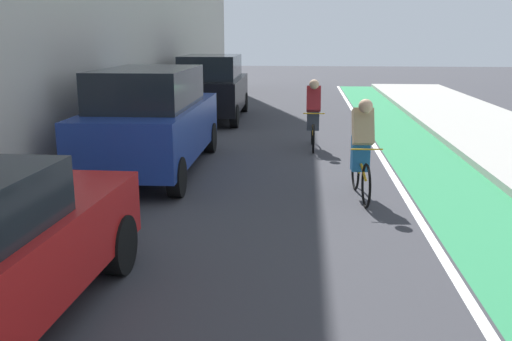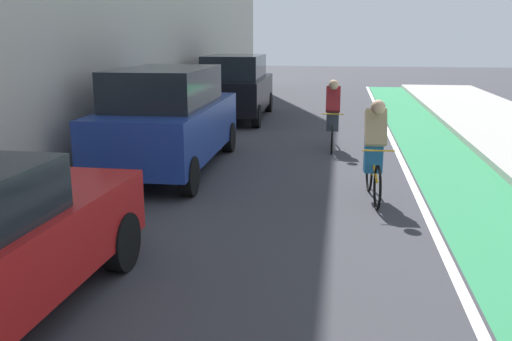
{
  "view_description": "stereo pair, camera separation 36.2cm",
  "coord_description": "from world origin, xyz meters",
  "px_view_note": "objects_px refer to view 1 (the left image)",
  "views": [
    {
      "loc": [
        0.3,
        4.7,
        2.57
      ],
      "look_at": [
        -0.21,
        10.52,
        1.17
      ],
      "focal_mm": 39.66,
      "sensor_mm": 36.0,
      "label": 1
    },
    {
      "loc": [
        0.66,
        4.74,
        2.57
      ],
      "look_at": [
        -0.21,
        10.52,
        1.17
      ],
      "focal_mm": 39.66,
      "sensor_mm": 36.0,
      "label": 2
    }
  ],
  "objects_px": {
    "parked_suv_black": "(212,87)",
    "cyclist_trailing": "(362,146)",
    "parked_suv_blue": "(152,119)",
    "cyclist_far": "(313,114)"
  },
  "relations": [
    {
      "from": "parked_suv_blue",
      "to": "cyclist_far",
      "type": "distance_m",
      "value": 4.0
    },
    {
      "from": "cyclist_trailing",
      "to": "cyclist_far",
      "type": "height_order",
      "value": "cyclist_trailing"
    },
    {
      "from": "parked_suv_blue",
      "to": "cyclist_trailing",
      "type": "distance_m",
      "value": 4.11
    },
    {
      "from": "cyclist_trailing",
      "to": "cyclist_far",
      "type": "distance_m",
      "value": 4.11
    },
    {
      "from": "cyclist_trailing",
      "to": "cyclist_far",
      "type": "bearing_deg",
      "value": 100.12
    },
    {
      "from": "cyclist_far",
      "to": "parked_suv_black",
      "type": "bearing_deg",
      "value": 124.35
    },
    {
      "from": "parked_suv_black",
      "to": "cyclist_trailing",
      "type": "bearing_deg",
      "value": -66.02
    },
    {
      "from": "parked_suv_blue",
      "to": "cyclist_far",
      "type": "relative_size",
      "value": 2.79
    },
    {
      "from": "parked_suv_blue",
      "to": "cyclist_far",
      "type": "height_order",
      "value": "parked_suv_blue"
    },
    {
      "from": "parked_suv_black",
      "to": "cyclist_trailing",
      "type": "xyz_separation_m",
      "value": [
        3.81,
        -8.57,
        -0.17
      ]
    }
  ]
}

